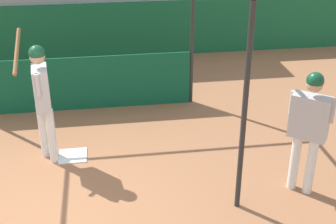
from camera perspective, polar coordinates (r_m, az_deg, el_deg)
outfield_wall at (r=11.62m, az=-12.96°, el=9.40°), size 24.00×0.12×1.33m
batting_cage at (r=8.14m, az=-10.67°, el=5.95°), size 4.18×3.40×2.81m
home_plate at (r=7.64m, az=-11.51°, el=-5.24°), size 0.44×0.44×0.02m
player_batter at (r=7.16m, az=-15.18°, el=2.37°), size 0.51×0.87×1.97m
player_waiting at (r=6.45m, az=16.90°, el=-1.14°), size 0.82×0.63×2.08m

